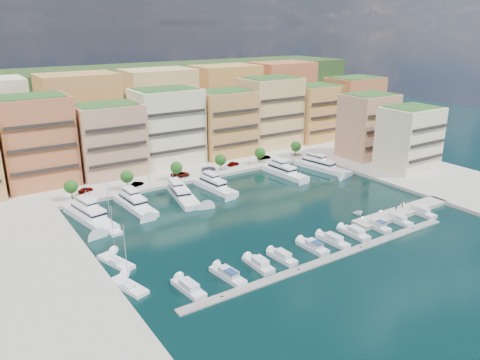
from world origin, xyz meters
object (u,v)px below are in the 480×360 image
Objects in this scene: cruiser_8 at (396,220)px; person_1 at (402,204)px; cruiser_1 at (228,275)px; yacht_3 at (214,186)px; lamppost_3 at (249,160)px; tender_3 at (399,206)px; tree_0 at (71,187)px; tree_3 at (220,160)px; cruiser_6 at (355,233)px; car_0 at (86,190)px; sailboat_2 at (112,228)px; cruiser_2 at (259,265)px; cruiser_3 at (282,257)px; person_0 at (396,207)px; cruiser_7 at (377,226)px; yacht_5 at (284,172)px; car_3 at (209,169)px; cruiser_0 at (189,288)px; tree_2 at (176,168)px; yacht_6 at (320,166)px; car_2 at (180,174)px; lamppost_1 at (149,178)px; lamppost_2 at (203,168)px; tree_4 at (260,153)px; sailboat_1 at (116,262)px; car_4 at (233,164)px; sailboat_0 at (129,287)px; cruiser_5 at (333,241)px; tree_5 at (296,146)px; yacht_0 at (89,215)px; car_5 at (264,157)px; yacht_1 at (134,204)px; yacht_2 at (182,194)px; lamppost_0 at (88,189)px; tender_0 at (359,212)px; cruiser_9 at (419,212)px; lamppost_4 at (291,152)px.

person_1 reaches higher than cruiser_8.
yacht_3 is at bearing 62.65° from cruiser_1.
lamppost_3 is 2.97× the size of tender_3.
tree_3 is (48.00, 0.00, 0.00)m from tree_0.
car_0 is at bearing 126.03° from cruiser_6.
person_1 is (68.33, -30.79, 1.58)m from sailboat_2.
cruiser_2 is 0.98× the size of cruiser_3.
person_0 is at bearing -25.26° from sailboat_2.
yacht_5 is at bearing 80.93° from cruiser_7.
cruiser_0 is at bearing 138.10° from car_3.
tender_3 is 0.87× the size of person_0.
tree_2 is 16.00m from tree_3.
yacht_6 is 47.77m from car_2.
lamppost_1 is 12.88m from car_2.
person_1 is at bearing -58.85° from lamppost_2.
cruiser_0 is 66.05m from car_2.
car_2 is at bearing 176.72° from tree_4.
sailboat_1 is at bearing 165.15° from cruiser_8.
cruiser_2 is (16.20, 0.01, 0.00)m from cruiser_0.
person_0 is (14.15, -57.09, 0.05)m from car_4.
tree_0 is 0.76× the size of cruiser_2.
sailboat_1 is 10.63m from sailboat_0.
cruiser_5 is (-36.29, -43.73, -0.66)m from yacht_6.
cruiser_7 is at bearing -80.89° from tree_3.
sailboat_0 is (-24.95, -48.78, -3.51)m from lamppost_1.
tree_5 reaches higher than yacht_0.
yacht_1 is at bearing 110.89° from car_5.
yacht_2 is (27.13, -13.38, -3.53)m from tree_0.
tree_5 reaches higher than cruiser_0.
yacht_2 is 4.18× the size of car_5.
sailboat_2 is at bearing -163.03° from tree_5.
lamppost_0 is 82.41m from cruiser_8.
lamppost_1 reaches higher than tender_0.
tree_4 is 16.00m from tree_5.
yacht_0 is at bearing 14.60° from person_0.
cruiser_0 is 8.60m from cruiser_1.
lamppost_3 is 53.69m from person_1.
car_4 is at bearing 43.00° from sailboat_0.
tree_5 is at bearing 48.24° from cruiser_3.
cruiser_2 is (-42.29, -45.38, -0.66)m from yacht_5.
lamppost_1 reaches higher than person_1.
cruiser_9 is at bearing 0.02° from cruiser_1.
cruiser_3 is at bearing 179.96° from cruiser_7.
lamppost_0 is at bearing 180.00° from lamppost_2.
car_5 is 2.95× the size of person_0.
lamppost_4 reaches higher than cruiser_2.
tree_4 reaches higher than yacht_6.
car_3 reaches higher than cruiser_5.
car_3 is at bearing 171.89° from lamppost_4.
tree_3 is 0.32× the size of yacht_3.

